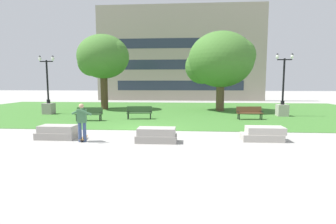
{
  "coord_description": "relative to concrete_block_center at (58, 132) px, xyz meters",
  "views": [
    {
      "loc": [
        2.47,
        -14.06,
        2.64
      ],
      "look_at": [
        1.53,
        -1.4,
        1.2
      ],
      "focal_mm": 28.0,
      "sensor_mm": 36.0,
      "label": 1
    }
  ],
  "objects": [
    {
      "name": "park_bench_far_left",
      "position": [
        10.5,
        7.22,
        0.23
      ],
      "size": [
        1.84,
        0.69,
        0.9
      ],
      "color": "brown",
      "rests_on": "grass_lawn"
    },
    {
      "name": "lamp_post_right",
      "position": [
        -5.45,
        9.23,
        0.7
      ],
      "size": [
        1.32,
        0.8,
        4.82
      ],
      "color": "gray",
      "rests_on": "grass_lawn"
    },
    {
      "name": "grass_lawn",
      "position": [
        3.61,
        12.38,
        -0.3
      ],
      "size": [
        40.0,
        20.0,
        0.02
      ],
      "primitive_type": "cube",
      "color": "#3D752D",
      "rests_on": "ground"
    },
    {
      "name": "concrete_block_right",
      "position": [
        9.52,
        0.31,
        0.0
      ],
      "size": [
        1.87,
        0.9,
        0.64
      ],
      "color": "#B2ADA3",
      "rests_on": "ground"
    },
    {
      "name": "person_skateboarder",
      "position": [
        1.41,
        -0.51,
        0.67
      ],
      "size": [
        1.06,
        0.61,
        1.71
      ],
      "color": "#384C7A",
      "rests_on": "ground"
    },
    {
      "name": "lamp_post_center",
      "position": [
        13.48,
        9.29,
        0.7
      ],
      "size": [
        1.32,
        0.8,
        4.85
      ],
      "color": "#ADA89E",
      "rests_on": "grass_lawn"
    },
    {
      "name": "park_bench_near_right",
      "position": [
        2.63,
        6.85,
        0.23
      ],
      "size": [
        1.85,
        0.72,
        0.9
      ],
      "color": "#284723",
      "rests_on": "grass_lawn"
    },
    {
      "name": "building_facade_distant",
      "position": [
        4.94,
        26.87,
        6.5
      ],
      "size": [
        24.29,
        1.03,
        13.64
      ],
      "color": "gray",
      "rests_on": "ground"
    },
    {
      "name": "ground_plane",
      "position": [
        3.61,
        2.38,
        -0.31
      ],
      "size": [
        140.0,
        140.0,
        0.0
      ],
      "primitive_type": "plane",
      "color": "#A3A09B"
    },
    {
      "name": "concrete_block_left",
      "position": [
        4.72,
        -0.32,
        0.0
      ],
      "size": [
        1.8,
        0.9,
        0.64
      ],
      "color": "#9E9991",
      "rests_on": "ground"
    },
    {
      "name": "park_bench_near_left",
      "position": [
        -0.67,
        5.77,
        0.23
      ],
      "size": [
        1.83,
        0.63,
        0.9
      ],
      "color": "#284723",
      "rests_on": "grass_lawn"
    },
    {
      "name": "skateboard",
      "position": [
        1.33,
        -0.18,
        -0.22
      ],
      "size": [
        0.4,
        1.04,
        0.14
      ],
      "color": "olive",
      "rests_on": "ground"
    },
    {
      "name": "tree_near_left",
      "position": [
        9.01,
        12.83,
        4.33
      ],
      "size": [
        6.22,
        5.92,
        7.21
      ],
      "color": "brown",
      "rests_on": "grass_lawn"
    },
    {
      "name": "concrete_block_center",
      "position": [
        0.0,
        0.0,
        0.0
      ],
      "size": [
        1.8,
        0.9,
        0.64
      ],
      "color": "#9E9991",
      "rests_on": "ground"
    },
    {
      "name": "tree_far_right",
      "position": [
        -2.13,
        13.5,
        4.72
      ],
      "size": [
        5.2,
        4.95,
        7.2
      ],
      "color": "#4C3823",
      "rests_on": "grass_lawn"
    }
  ]
}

